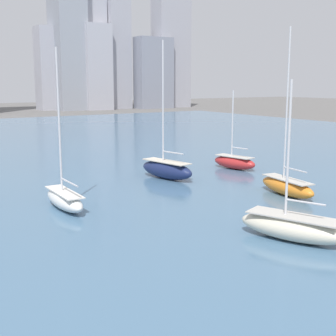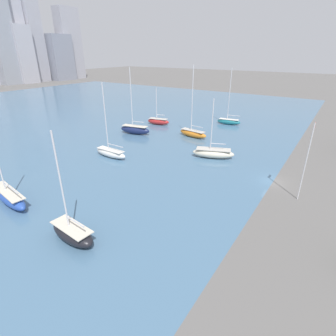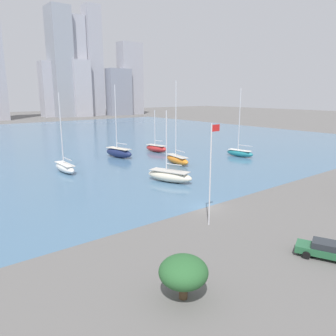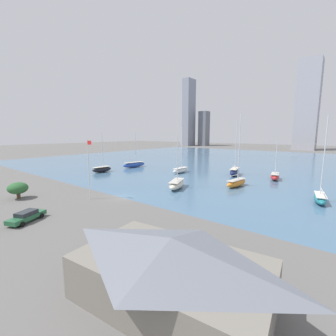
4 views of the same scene
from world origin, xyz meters
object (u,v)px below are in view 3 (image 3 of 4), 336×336
at_px(sailboat_cream, 170,176).
at_px(parked_sedan_green, 328,250).
at_px(sailboat_white, 65,167).
at_px(flag_pole, 211,171).
at_px(sailboat_red, 156,148).
at_px(sailboat_orange, 177,159).
at_px(sailboat_teal, 240,152).
at_px(sailboat_navy, 119,152).

xyz_separation_m(sailboat_cream, parked_sedan_green, (-5.12, -28.12, -0.21)).
bearing_deg(sailboat_cream, sailboat_white, 101.32).
bearing_deg(flag_pole, sailboat_white, 95.06).
bearing_deg(sailboat_white, sailboat_cream, -56.93).
height_order(sailboat_red, sailboat_orange, sailboat_orange).
bearing_deg(sailboat_cream, sailboat_orange, 23.96).
bearing_deg(flag_pole, sailboat_teal, 34.97).
distance_m(sailboat_red, sailboat_navy, 10.78).
bearing_deg(sailboat_white, flag_pole, -84.23).
height_order(sailboat_red, sailboat_cream, sailboat_cream).
bearing_deg(sailboat_red, flag_pole, -131.03).
bearing_deg(sailboat_teal, sailboat_white, 155.82).
distance_m(flag_pole, sailboat_cream, 18.90).
relative_size(flag_pole, parked_sedan_green, 2.00).
distance_m(sailboat_white, sailboat_cream, 19.99).
relative_size(sailboat_navy, sailboat_orange, 0.97).
relative_size(sailboat_white, sailboat_navy, 0.89).
relative_size(sailboat_teal, sailboat_navy, 0.96).
xyz_separation_m(flag_pole, sailboat_red, (22.52, 40.11, -5.01)).
height_order(sailboat_cream, sailboat_navy, sailboat_navy).
bearing_deg(parked_sedan_green, sailboat_navy, 56.24).
distance_m(sailboat_teal, sailboat_red, 19.96).
bearing_deg(parked_sedan_green, sailboat_teal, 24.91).
height_order(sailboat_white, parked_sedan_green, sailboat_white).
bearing_deg(sailboat_orange, parked_sedan_green, -103.63).
relative_size(sailboat_red, sailboat_navy, 0.64).
xyz_separation_m(sailboat_red, parked_sedan_green, (-19.91, -51.71, -0.16)).
bearing_deg(parked_sedan_green, sailboat_red, 45.31).
height_order(flag_pole, sailboat_red, flag_pole).
bearing_deg(sailboat_red, sailboat_cream, -133.79).
height_order(sailboat_teal, parked_sedan_green, sailboat_teal).
bearing_deg(sailboat_cream, sailboat_navy, 59.07).
height_order(sailboat_red, sailboat_navy, sailboat_navy).
bearing_deg(flag_pole, sailboat_orange, 56.33).
bearing_deg(sailboat_cream, flag_pole, -136.14).
bearing_deg(sailboat_orange, sailboat_navy, 121.21).
bearing_deg(sailboat_red, sailboat_white, -176.96).
xyz_separation_m(sailboat_red, sailboat_navy, (-10.76, -0.51, 0.23)).
height_order(sailboat_teal, sailboat_red, sailboat_teal).
bearing_deg(sailboat_teal, sailboat_cream, -173.94).
relative_size(flag_pole, sailboat_red, 1.09).
distance_m(sailboat_white, sailboat_red, 26.35).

